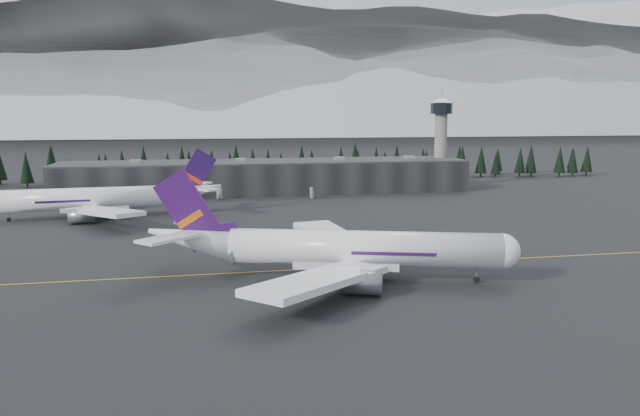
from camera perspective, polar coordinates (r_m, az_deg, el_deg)
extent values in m
plane|color=black|center=(129.06, 1.83, -5.25)|extent=(1400.00, 1400.00, 0.00)
cube|color=gold|center=(127.18, 2.04, -5.45)|extent=(400.00, 0.40, 0.02)
cube|color=black|center=(249.79, -4.94, 2.82)|extent=(160.00, 30.00, 12.00)
cube|color=#333335|center=(249.25, -4.96, 4.26)|extent=(160.00, 30.00, 0.60)
cylinder|color=gray|center=(271.23, 10.95, 5.27)|extent=(5.20, 5.20, 32.00)
cylinder|color=black|center=(270.84, 11.05, 8.91)|extent=(9.20, 9.20, 4.50)
cone|color=silver|center=(270.89, 11.08, 9.64)|extent=(10.00, 10.00, 2.00)
cube|color=black|center=(286.28, -5.84, 3.84)|extent=(360.00, 20.00, 15.00)
cylinder|color=white|center=(116.92, 4.04, -3.69)|extent=(50.00, 21.72, 6.58)
sphere|color=white|center=(118.80, 16.31, -3.82)|extent=(6.58, 6.58, 6.58)
cone|color=white|center=(122.30, -11.56, -2.83)|extent=(19.54, 11.90, 9.52)
cube|color=white|center=(134.25, 1.48, -2.84)|extent=(14.04, 31.77, 2.81)
cylinder|color=gray|center=(128.40, 4.20, -4.23)|extent=(8.06, 6.15, 4.16)
cube|color=white|center=(101.30, -0.06, -6.61)|extent=(28.14, 27.68, 2.81)
cylinder|color=gray|center=(107.14, 3.81, -6.82)|extent=(8.06, 6.15, 4.16)
cube|color=#34104D|center=(121.50, -11.88, -0.23)|extent=(13.38, 4.78, 16.32)
cube|color=#DC5A0C|center=(121.69, -11.76, -1.00)|extent=(5.27, 2.22, 4.02)
cube|color=white|center=(128.83, -11.63, -1.56)|extent=(7.36, 12.82, 0.55)
cube|color=white|center=(116.59, -13.58, -2.68)|extent=(12.25, 11.75, 0.55)
cylinder|color=black|center=(119.08, 14.13, -5.87)|extent=(0.55, 0.55, 3.29)
cylinder|color=black|center=(123.19, 0.52, -5.13)|extent=(0.55, 0.55, 3.29)
cylinder|color=black|center=(113.68, 0.04, -6.30)|extent=(0.55, 0.55, 3.29)
cylinder|color=white|center=(198.81, -20.82, 0.81)|extent=(50.16, 10.88, 6.49)
cone|color=white|center=(199.04, -11.48, 1.49)|extent=(18.68, 8.08, 9.40)
cube|color=white|center=(182.08, -19.10, -0.31)|extent=(23.80, 30.13, 2.77)
cylinder|color=gray|center=(188.61, -20.98, -0.68)|extent=(7.37, 4.72, 4.11)
cube|color=white|center=(215.30, -18.79, 1.00)|extent=(19.78, 31.30, 2.77)
cylinder|color=gray|center=(209.98, -20.58, 0.23)|extent=(7.37, 4.72, 4.11)
cube|color=#270E45|center=(198.50, -11.37, 3.08)|extent=(13.70, 1.75, 16.12)
cube|color=red|center=(198.64, -11.42, 2.61)|extent=(5.31, 1.07, 3.97)
cube|color=white|center=(192.66, -10.67, 1.74)|extent=(10.83, 12.54, 0.54)
cube|color=white|center=(205.49, -11.07, 2.15)|extent=(9.43, 12.85, 0.54)
cylinder|color=black|center=(201.89, -26.58, -0.67)|extent=(0.54, 0.54, 3.25)
cylinder|color=black|center=(194.19, -18.62, -0.54)|extent=(0.54, 0.54, 3.25)
cylinder|color=black|center=(203.82, -18.55, -0.12)|extent=(0.54, 0.54, 3.25)
imported|color=white|center=(230.68, -9.19, 0.93)|extent=(3.63, 5.04, 1.28)
imported|color=silver|center=(229.74, -0.71, 1.03)|extent=(4.65, 3.26, 1.47)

